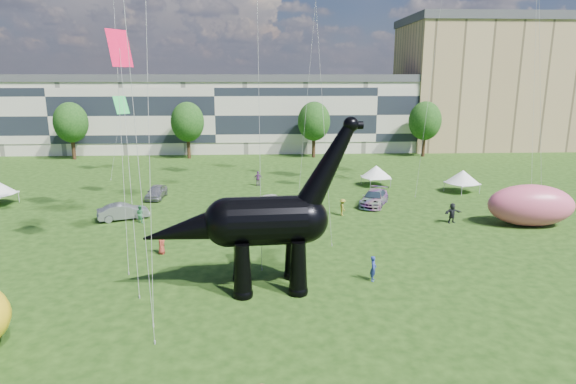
{
  "coord_description": "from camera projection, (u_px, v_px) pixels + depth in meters",
  "views": [
    {
      "loc": [
        -0.13,
        -23.81,
        12.6
      ],
      "look_at": [
        1.52,
        8.0,
        5.0
      ],
      "focal_mm": 30.0,
      "sensor_mm": 36.0,
      "label": 1
    }
  ],
  "objects": [
    {
      "name": "apartment_block",
      "position": [
        480.0,
        86.0,
        88.67
      ],
      "size": [
        28.0,
        18.0,
        22.0
      ],
      "primitive_type": "cube",
      "color": "tan",
      "rests_on": "ground"
    },
    {
      "name": "inflatable_pink",
      "position": [
        531.0,
        205.0,
        41.62
      ],
      "size": [
        7.68,
        4.53,
        3.64
      ],
      "primitive_type": "ellipsoid",
      "rotation": [
        0.0,
        0.0,
        -0.13
      ],
      "color": "#DA5474",
      "rests_on": "ground"
    },
    {
      "name": "gazebo_near",
      "position": [
        376.0,
        172.0,
        57.11
      ],
      "size": [
        4.18,
        4.18,
        2.45
      ],
      "rotation": [
        0.0,
        0.0,
        0.21
      ],
      "color": "white",
      "rests_on": "ground"
    },
    {
      "name": "car_white",
      "position": [
        275.0,
        202.0,
        47.44
      ],
      "size": [
        5.23,
        3.37,
        1.34
      ],
      "primitive_type": "imported",
      "rotation": [
        0.0,
        0.0,
        1.83
      ],
      "color": "silver",
      "rests_on": "ground"
    },
    {
      "name": "dinosaur_sculpture",
      "position": [
        259.0,
        224.0,
        28.7
      ],
      "size": [
        13.24,
        3.83,
        10.81
      ],
      "rotation": [
        0.0,
        0.0,
        0.07
      ],
      "color": "black",
      "rests_on": "ground"
    },
    {
      "name": "terrace_row",
      "position": [
        218.0,
        116.0,
        84.5
      ],
      "size": [
        78.0,
        11.0,
        12.0
      ],
      "primitive_type": "cube",
      "color": "beige",
      "rests_on": "ground"
    },
    {
      "name": "gazebo_far",
      "position": [
        463.0,
        177.0,
        53.8
      ],
      "size": [
        4.75,
        4.75,
        2.54
      ],
      "rotation": [
        0.0,
        0.0,
        0.39
      ],
      "color": "white",
      "rests_on": "ground"
    },
    {
      "name": "car_silver",
      "position": [
        156.0,
        192.0,
        51.24
      ],
      "size": [
        1.91,
        4.28,
        1.43
      ],
      "primitive_type": "imported",
      "rotation": [
        0.0,
        0.0,
        -0.05
      ],
      "color": "#AAA9AE",
      "rests_on": "ground"
    },
    {
      "name": "ground",
      "position": [
        268.0,
        316.0,
        26.06
      ],
      "size": [
        220.0,
        220.0,
        0.0
      ],
      "primitive_type": "plane",
      "color": "#16330C",
      "rests_on": "ground"
    },
    {
      "name": "car_grey",
      "position": [
        123.0,
        212.0,
        43.65
      ],
      "size": [
        4.76,
        3.12,
        1.48
      ],
      "primitive_type": "imported",
      "rotation": [
        0.0,
        0.0,
        1.95
      ],
      "color": "gray",
      "rests_on": "ground"
    },
    {
      "name": "tree_mid_right",
      "position": [
        314.0,
        118.0,
        76.49
      ],
      "size": [
        5.2,
        5.2,
        9.44
      ],
      "color": "#382314",
      "rests_on": "ground"
    },
    {
      "name": "tree_mid_left",
      "position": [
        187.0,
        119.0,
        75.48
      ],
      "size": [
        5.2,
        5.2,
        9.44
      ],
      "color": "#382314",
      "rests_on": "ground"
    },
    {
      "name": "tree_far_right",
      "position": [
        425.0,
        118.0,
        77.4
      ],
      "size": [
        5.2,
        5.2,
        9.44
      ],
      "color": "#382314",
      "rests_on": "ground"
    },
    {
      "name": "visitors",
      "position": [
        248.0,
        223.0,
        39.95
      ],
      "size": [
        48.0,
        41.26,
        1.84
      ],
      "color": "navy",
      "rests_on": "ground"
    },
    {
      "name": "tree_far_left",
      "position": [
        70.0,
        119.0,
        74.58
      ],
      "size": [
        5.2,
        5.2,
        9.44
      ],
      "color": "#382314",
      "rests_on": "ground"
    },
    {
      "name": "car_dark",
      "position": [
        374.0,
        198.0,
        48.46
      ],
      "size": [
        4.24,
        5.78,
        1.55
      ],
      "primitive_type": "imported",
      "rotation": [
        0.0,
        0.0,
        -0.44
      ],
      "color": "#595960",
      "rests_on": "ground"
    }
  ]
}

